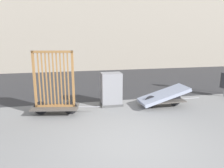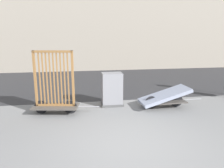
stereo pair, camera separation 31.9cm
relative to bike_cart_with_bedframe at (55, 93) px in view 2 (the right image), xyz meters
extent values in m
plane|color=slate|center=(1.87, -2.42, -0.71)|extent=(60.00, 60.00, 0.00)
cube|color=#2D2D30|center=(1.87, 4.70, -0.71)|extent=(56.00, 7.23, 0.01)
cube|color=#4C4742|center=(-0.01, 0.00, -0.47)|extent=(1.57, 0.92, 0.04)
cylinder|color=black|center=(0.47, -0.08, -0.49)|extent=(0.44, 0.11, 0.44)
cylinder|color=black|center=(-0.48, 0.08, -0.49)|extent=(0.44, 0.11, 0.44)
cylinder|color=gray|center=(1.07, -0.18, -0.47)|extent=(0.70, 0.15, 0.03)
cube|color=olive|center=(-0.01, 0.00, -0.42)|extent=(1.27, 0.28, 0.07)
cube|color=olive|center=(-0.01, 0.00, 1.32)|extent=(1.27, 0.28, 0.07)
cube|color=olive|center=(-0.60, 0.10, 0.45)|extent=(0.08, 0.08, 1.80)
cube|color=olive|center=(0.59, -0.10, 0.45)|extent=(0.08, 0.08, 1.80)
cube|color=olive|center=(-0.45, 0.08, 0.45)|extent=(0.04, 0.05, 1.73)
cube|color=olive|center=(-0.34, 0.06, 0.45)|extent=(0.04, 0.05, 1.73)
cube|color=olive|center=(-0.23, 0.04, 0.45)|extent=(0.04, 0.05, 1.73)
cube|color=olive|center=(-0.12, 0.02, 0.45)|extent=(0.04, 0.05, 1.73)
cube|color=olive|center=(-0.01, 0.00, 0.45)|extent=(0.04, 0.05, 1.73)
cube|color=olive|center=(0.11, -0.02, 0.45)|extent=(0.04, 0.05, 1.73)
cube|color=olive|center=(0.22, -0.04, 0.45)|extent=(0.04, 0.05, 1.73)
cube|color=olive|center=(0.33, -0.06, 0.45)|extent=(0.04, 0.05, 1.73)
cube|color=olive|center=(0.44, -0.07, 0.45)|extent=(0.04, 0.05, 1.73)
cube|color=#4C4742|center=(3.74, 0.00, -0.47)|extent=(1.49, 0.72, 0.04)
cylinder|color=black|center=(4.22, 0.01, -0.49)|extent=(0.44, 0.05, 0.44)
cylinder|color=black|center=(3.26, -0.01, -0.49)|extent=(0.44, 0.05, 0.44)
cylinder|color=gray|center=(4.82, 0.03, -0.47)|extent=(0.70, 0.05, 0.03)
cube|color=#8C93A8|center=(3.74, 0.00, -0.27)|extent=(1.74, 0.88, 0.60)
cube|color=#4C4C4C|center=(1.95, 0.56, -0.67)|extent=(0.78, 0.56, 0.08)
cube|color=gray|center=(1.95, 0.56, -0.11)|extent=(0.72, 0.50, 1.20)
camera|label=1|loc=(0.44, -6.95, 1.85)|focal=35.00mm
camera|label=2|loc=(0.75, -7.00, 1.85)|focal=35.00mm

